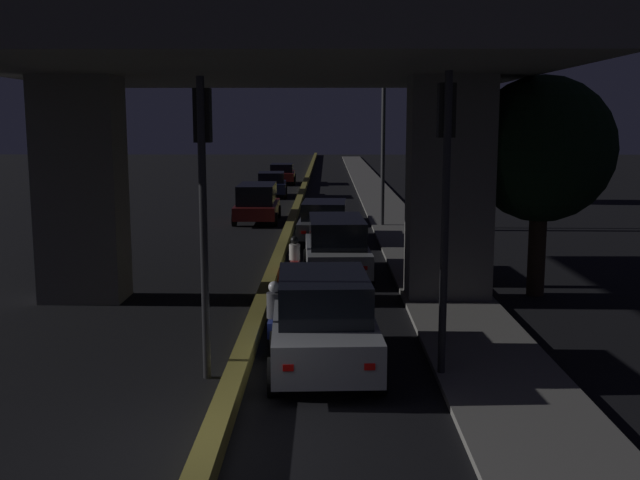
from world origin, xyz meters
name	(u,v)px	position (x,y,z in m)	size (l,w,h in m)	color
ground_plane	(212,455)	(0.00, 0.00, 0.00)	(200.00, 200.00, 0.00)	black
median_divider	(300,198)	(0.00, 35.00, 0.17)	(0.37, 126.00, 0.34)	olive
sidewalk_right	(389,213)	(4.82, 28.00, 0.06)	(2.37, 126.00, 0.12)	slate
elevated_overpass	(263,43)	(0.00, 9.44, 6.65)	(13.89, 13.90, 8.93)	#5B5956
traffic_light_left_of_median	(203,177)	(-0.58, 3.34, 3.71)	(0.30, 0.49, 5.46)	black
traffic_light_right_of_median	(445,174)	(3.73, 3.34, 3.76)	(0.30, 0.49, 5.55)	black
street_lamp	(377,124)	(3.82, 23.26, 4.59)	(2.02, 0.32, 7.79)	#2D2D30
car_silver_lead	(323,320)	(1.56, 3.82, 0.94)	(2.22, 4.41, 1.83)	gray
car_silver_second	(337,245)	(1.92, 12.63, 0.93)	(2.15, 4.51, 1.78)	gray
car_grey_third	(324,220)	(1.51, 19.35, 0.83)	(2.19, 4.38, 1.59)	#515459
car_dark_red_lead_oncoming	(257,202)	(-1.67, 25.05, 0.96)	(2.10, 4.73, 1.81)	#591414
car_dark_blue_second_oncoming	(271,184)	(-1.89, 37.20, 0.81)	(2.12, 4.10, 1.56)	#141938
car_dark_red_third_oncoming	(282,173)	(-1.83, 47.18, 0.82)	(2.13, 4.54, 1.54)	#591414
motorcycle_blue_filtering_near	(274,320)	(0.54, 5.08, 0.61)	(0.32, 1.85, 1.43)	black
motorcycle_red_filtering_mid	(295,262)	(0.67, 11.70, 0.59)	(0.32, 1.71, 1.36)	black
motorcycle_black_filtering_far	(307,221)	(0.78, 20.62, 0.63)	(0.34, 1.75, 1.48)	black
pedestrian_on_sidewalk	(458,255)	(5.38, 11.10, 0.91)	(0.39, 0.39, 1.59)	#2D261E
roadside_tree_kerbside_near	(541,150)	(7.32, 10.05, 3.94)	(3.89, 3.89, 5.91)	#2D2116
roadside_tree_kerbside_mid	(472,123)	(7.82, 22.38, 4.62)	(3.16, 3.16, 6.24)	#38281C
roadside_tree_kerbside_far	(436,136)	(8.02, 34.30, 3.90)	(3.10, 3.10, 5.47)	#38281C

